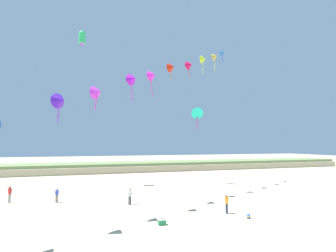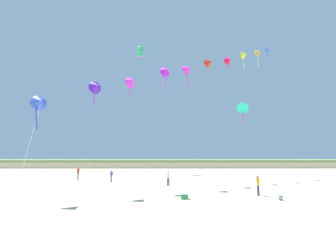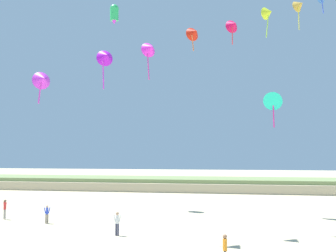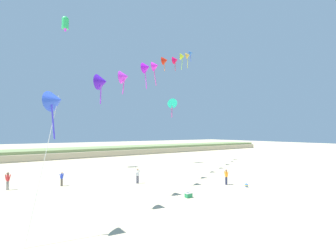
{
  "view_description": "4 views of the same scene",
  "coord_description": "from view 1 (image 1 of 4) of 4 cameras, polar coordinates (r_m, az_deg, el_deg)",
  "views": [
    {
      "loc": [
        -4.74,
        -14.78,
        6.01
      ],
      "look_at": [
        3.11,
        9.82,
        7.79
      ],
      "focal_mm": 28.0,
      "sensor_mm": 36.0,
      "label": 1
    },
    {
      "loc": [
        -0.48,
        -13.44,
        3.5
      ],
      "look_at": [
        -0.35,
        10.88,
        6.46
      ],
      "focal_mm": 24.0,
      "sensor_mm": 36.0,
      "label": 2
    },
    {
      "loc": [
        7.24,
        -12.83,
        5.66
      ],
      "look_at": [
        3.77,
        8.57,
        7.39
      ],
      "focal_mm": 38.0,
      "sensor_mm": 36.0,
      "label": 3
    },
    {
      "loc": [
        -11.36,
        -10.56,
        5.52
      ],
      "look_at": [
        3.52,
        11.33,
        6.29
      ],
      "focal_mm": 24.0,
      "sensor_mm": 36.0,
      "label": 4
    }
  ],
  "objects": [
    {
      "name": "large_kite_mid_trail",
      "position": [
        43.76,
        -18.2,
        17.76
      ],
      "size": [
        1.21,
        1.3,
        2.37
      ],
      "color": "#30C667"
    },
    {
      "name": "dune_ridge",
      "position": [
        59.79,
        -13.24,
        -8.7
      ],
      "size": [
        120.0,
        10.63,
        1.89
      ],
      "color": "#BFAE8B",
      "rests_on": "ground"
    },
    {
      "name": "person_mid_center",
      "position": [
        30.21,
        -23.04,
        -13.45
      ],
      "size": [
        0.5,
        0.29,
        1.49
      ],
      "color": "#726656",
      "rests_on": "ground"
    },
    {
      "name": "person_near_left",
      "position": [
        24.21,
        12.64,
        -15.93
      ],
      "size": [
        0.22,
        0.57,
        1.63
      ],
      "color": "#282D4C",
      "rests_on": "ground"
    },
    {
      "name": "large_kite_low_lead",
      "position": [
        40.91,
        6.34,
        2.86
      ],
      "size": [
        2.1,
        1.73,
        3.58
      ],
      "color": "#1FEDC4"
    },
    {
      "name": "beach_ball",
      "position": [
        23.37,
        17.08,
        -18.22
      ],
      "size": [
        0.36,
        0.36,
        0.36
      ],
      "color": "blue",
      "rests_on": "ground"
    },
    {
      "name": "beach_cooler",
      "position": [
        20.77,
        -1.35,
        -20.16
      ],
      "size": [
        0.58,
        0.41,
        0.46
      ],
      "color": "#23844C",
      "rests_on": "ground"
    },
    {
      "name": "person_near_right",
      "position": [
        27.19,
        -8.31,
        -14.63
      ],
      "size": [
        0.58,
        0.22,
        1.64
      ],
      "color": "#282D4C",
      "rests_on": "ground"
    },
    {
      "name": "kite_banner_string",
      "position": [
        29.92,
        -0.71,
        11.89
      ],
      "size": [
        28.56,
        21.96,
        21.73
      ],
      "color": "blue"
    },
    {
      "name": "person_far_left",
      "position": [
        32.02,
        -31.2,
        -12.41
      ],
      "size": [
        0.54,
        0.41,
        1.7
      ],
      "color": "gray",
      "rests_on": "ground"
    },
    {
      "name": "ground_plane",
      "position": [
        16.65,
        0.07,
        -25.12
      ],
      "size": [
        240.0,
        240.0,
        0.0
      ],
      "primitive_type": "plane",
      "color": "beige"
    }
  ]
}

